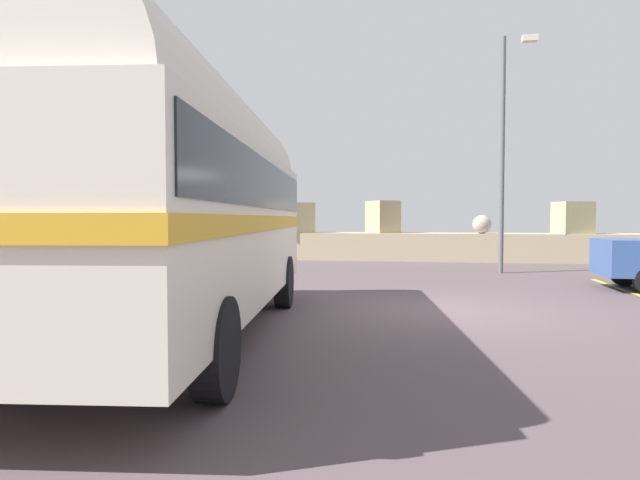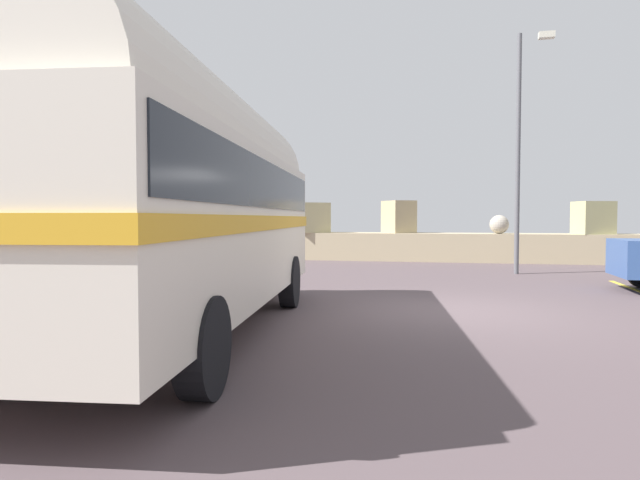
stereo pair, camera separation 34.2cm
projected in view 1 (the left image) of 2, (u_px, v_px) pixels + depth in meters
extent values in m
cube|color=#534549|center=(443.00, 311.00, 9.89)|extent=(32.00, 26.00, 0.02)
cube|color=tan|center=(427.00, 247.00, 21.49)|extent=(31.36, 1.80, 1.10)
sphere|color=#AE9E8B|center=(125.00, 218.00, 24.14)|extent=(1.14, 1.14, 1.14)
cube|color=tan|center=(199.00, 216.00, 22.85)|extent=(1.48, 1.62, 1.33)
cube|color=tan|center=(296.00, 218.00, 22.05)|extent=(1.65, 1.66, 1.21)
cube|color=tan|center=(383.00, 217.00, 21.85)|extent=(1.48, 1.59, 1.28)
sphere|color=#A89F90|center=(482.00, 224.00, 20.70)|extent=(0.70, 0.70, 0.70)
cube|color=tan|center=(573.00, 218.00, 20.28)|extent=(1.44, 1.31, 1.20)
cube|color=gold|center=(624.00, 290.00, 12.61)|extent=(0.12, 4.40, 0.01)
cylinder|color=black|center=(168.00, 281.00, 10.28)|extent=(0.39, 0.99, 0.96)
cylinder|color=black|center=(284.00, 282.00, 10.16)|extent=(0.39, 0.99, 0.96)
cylinder|color=black|center=(216.00, 349.00, 4.97)|extent=(0.39, 0.99, 0.96)
cube|color=beige|center=(183.00, 227.00, 7.58)|extent=(3.38, 8.62, 2.10)
cylinder|color=beige|center=(182.00, 151.00, 7.54)|extent=(3.14, 8.27, 2.20)
cube|color=gold|center=(183.00, 223.00, 7.58)|extent=(3.43, 8.71, 0.20)
cube|color=black|center=(182.00, 185.00, 7.56)|extent=(3.37, 8.30, 0.64)
cube|color=silver|center=(243.00, 263.00, 11.88)|extent=(2.28, 0.43, 0.28)
cylinder|color=black|center=(75.00, 281.00, 10.33)|extent=(0.30, 0.97, 0.96)
cube|color=silver|center=(73.00, 262.00, 12.13)|extent=(2.28, 0.22, 0.28)
cylinder|color=black|center=(624.00, 273.00, 13.39)|extent=(0.62, 0.21, 0.62)
cylinder|color=#5B5B60|center=(502.00, 156.00, 16.39)|extent=(0.14, 0.14, 7.12)
cube|color=beige|center=(530.00, 38.00, 16.12)|extent=(0.44, 0.24, 0.18)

